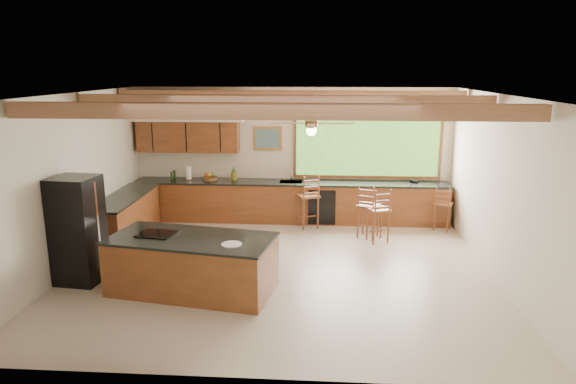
{
  "coord_description": "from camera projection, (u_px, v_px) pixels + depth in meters",
  "views": [
    {
      "loc": [
        0.7,
        -8.34,
        3.41
      ],
      "look_at": [
        0.07,
        0.8,
        1.19
      ],
      "focal_mm": 32.0,
      "sensor_mm": 36.0,
      "label": 1
    }
  ],
  "objects": [
    {
      "name": "refrigerator",
      "position": [
        78.0,
        230.0,
        8.26
      ],
      "size": [
        0.75,
        0.73,
        1.75
      ],
      "rotation": [
        0.0,
        0.0,
        -0.1
      ],
      "color": "black",
      "rests_on": "ground"
    },
    {
      "name": "room_shell",
      "position": [
        274.0,
        138.0,
        9.06
      ],
      "size": [
        7.27,
        6.54,
        3.02
      ],
      "color": "beige",
      "rests_on": "ground"
    },
    {
      "name": "counter_run",
      "position": [
        253.0,
        205.0,
        11.33
      ],
      "size": [
        7.12,
        3.1,
        1.23
      ],
      "color": "brown",
      "rests_on": "ground"
    },
    {
      "name": "ground",
      "position": [
        281.0,
        269.0,
        8.94
      ],
      "size": [
        7.2,
        7.2,
        0.0
      ],
      "primitive_type": "plane",
      "color": "#C0B39F",
      "rests_on": "ground"
    },
    {
      "name": "bar_stool_d",
      "position": [
        444.0,
        205.0,
        10.91
      ],
      "size": [
        0.46,
        0.46,
        0.97
      ],
      "rotation": [
        0.0,
        0.0,
        -0.41
      ],
      "color": "brown",
      "rests_on": "ground"
    },
    {
      "name": "bar_stool_a",
      "position": [
        308.0,
        197.0,
        11.06
      ],
      "size": [
        0.56,
        0.56,
        1.19
      ],
      "rotation": [
        0.0,
        0.0,
        0.4
      ],
      "color": "brown",
      "rests_on": "ground"
    },
    {
      "name": "island",
      "position": [
        192.0,
        264.0,
        7.98
      ],
      "size": [
        2.69,
        1.61,
        0.9
      ],
      "rotation": [
        0.0,
        0.0,
        -0.17
      ],
      "color": "brown",
      "rests_on": "ground"
    },
    {
      "name": "bar_stool_c",
      "position": [
        369.0,
        207.0,
        10.41
      ],
      "size": [
        0.54,
        0.54,
        1.13
      ],
      "rotation": [
        0.0,
        0.0,
        -0.42
      ],
      "color": "brown",
      "rests_on": "ground"
    },
    {
      "name": "bar_stool_b",
      "position": [
        379.0,
        211.0,
        10.16
      ],
      "size": [
        0.51,
        0.51,
        1.11
      ],
      "rotation": [
        0.0,
        0.0,
        0.36
      ],
      "color": "brown",
      "rests_on": "ground"
    }
  ]
}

